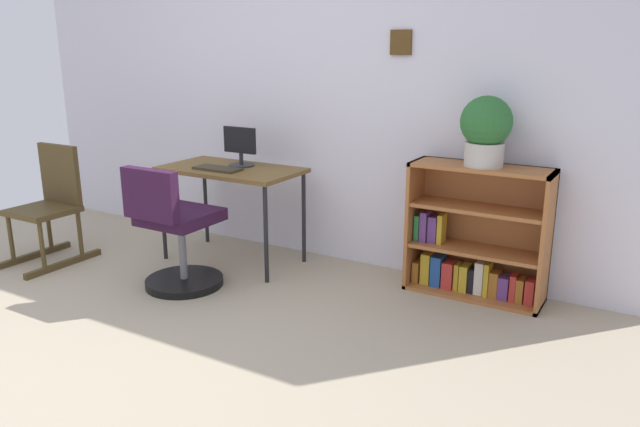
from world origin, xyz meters
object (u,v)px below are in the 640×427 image
(desk, at_px, (231,176))
(office_chair, at_px, (175,236))
(keyboard, at_px, (218,169))
(rocking_chair, at_px, (51,203))
(monitor, at_px, (240,147))
(potted_plant_on_shelf, at_px, (486,129))
(bookshelf_low, at_px, (475,239))

(desk, bearing_deg, office_chair, -88.04)
(keyboard, xyz_separation_m, rocking_chair, (-1.14, -0.56, -0.28))
(monitor, relative_size, potted_plant_on_shelf, 0.67)
(bookshelf_low, bearing_deg, rocking_chair, -161.56)
(keyboard, bearing_deg, desk, 75.43)
(keyboard, height_order, office_chair, office_chair)
(desk, xyz_separation_m, potted_plant_on_shelf, (1.77, 0.24, 0.43))
(office_chair, relative_size, rocking_chair, 0.98)
(keyboard, relative_size, office_chair, 0.42)
(monitor, xyz_separation_m, potted_plant_on_shelf, (1.74, 0.16, 0.23))
(rocking_chair, relative_size, bookshelf_low, 0.99)
(monitor, xyz_separation_m, keyboard, (-0.06, -0.20, -0.13))
(desk, bearing_deg, potted_plant_on_shelf, 7.80)
(keyboard, xyz_separation_m, bookshelf_low, (1.76, 0.41, -0.35))
(bookshelf_low, height_order, potted_plant_on_shelf, potted_plant_on_shelf)
(monitor, xyz_separation_m, bookshelf_low, (1.71, 0.21, -0.48))
(office_chair, relative_size, bookshelf_low, 0.97)
(office_chair, bearing_deg, desk, 91.96)
(desk, distance_m, monitor, 0.22)
(rocking_chair, bearing_deg, desk, 29.95)
(office_chair, distance_m, potted_plant_on_shelf, 2.08)
(monitor, xyz_separation_m, rocking_chair, (-1.20, -0.76, -0.41))
(monitor, bearing_deg, office_chair, -90.43)
(keyboard, bearing_deg, rocking_chair, -153.87)
(bookshelf_low, relative_size, potted_plant_on_shelf, 2.03)
(keyboard, distance_m, rocking_chair, 1.30)
(desk, bearing_deg, keyboard, -104.57)
(desk, xyz_separation_m, keyboard, (-0.03, -0.11, 0.07))
(monitor, height_order, keyboard, monitor)
(monitor, height_order, potted_plant_on_shelf, potted_plant_on_shelf)
(office_chair, bearing_deg, rocking_chair, -177.88)
(keyboard, xyz_separation_m, potted_plant_on_shelf, (1.80, 0.36, 0.37))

